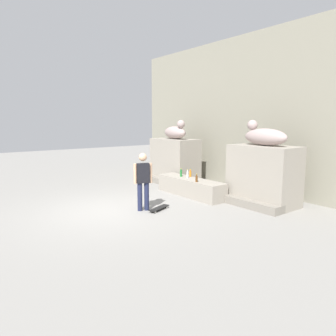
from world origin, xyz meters
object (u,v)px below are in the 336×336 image
object	(u,v)px
skater	(143,179)
bottle_clear	(187,174)
bottle_brown	(197,179)
bottle_green	(181,173)
statue_reclining_right	(264,136)
statue_reclining_left	(175,132)
skateboard	(159,208)
bottle_orange	(190,174)

from	to	relation	value
skater	bottle_clear	bearing A→B (deg)	-142.34
skater	bottle_brown	size ratio (longest dim) A/B	6.32
skater	bottle_brown	bearing A→B (deg)	-159.86
skater	bottle_green	size ratio (longest dim) A/B	5.57
bottle_brown	bottle_clear	distance (m)	0.75
skater	bottle_green	distance (m)	2.51
skater	statue_reclining_right	bearing A→B (deg)	174.73
statue_reclining_left	statue_reclining_right	world-z (taller)	same
skateboard	bottle_orange	xyz separation A→B (m)	(-1.08, 2.14, 0.64)
statue_reclining_left	bottle_green	bearing A→B (deg)	-20.05
statue_reclining_left	bottle_orange	world-z (taller)	statue_reclining_left
bottle_brown	skater	bearing A→B (deg)	-90.50
statue_reclining_right	bottle_clear	distance (m)	2.91
skater	bottle_orange	xyz separation A→B (m)	(-0.82, 2.51, -0.21)
skateboard	bottle_brown	size ratio (longest dim) A/B	3.10
skateboard	bottle_orange	distance (m)	2.48
statue_reclining_left	skater	xyz separation A→B (m)	(2.71, -3.33, -1.19)
bottle_orange	bottle_clear	bearing A→B (deg)	-63.02
skateboard	bottle_green	xyz separation A→B (m)	(-1.31, 1.90, 0.66)
statue_reclining_right	bottle_orange	bearing A→B (deg)	26.43
skater	bottle_green	bearing A→B (deg)	-134.70
skater	bottle_brown	world-z (taller)	skater
statue_reclining_right	skater	distance (m)	3.90
skateboard	bottle_green	size ratio (longest dim) A/B	2.73
statue_reclining_left	bottle_brown	xyz separation A→B (m)	(2.73, -1.27, -1.41)
bottle_green	bottle_clear	xyz separation A→B (m)	(0.35, 0.00, 0.00)
statue_reclining_right	bottle_brown	size ratio (longest dim) A/B	6.29
statue_reclining_right	skater	xyz separation A→B (m)	(-1.62, -3.34, -1.19)
bottle_clear	bottle_orange	bearing A→B (deg)	116.98
bottle_green	skateboard	bearing A→B (deg)	-55.45
bottle_clear	bottle_orange	distance (m)	0.27
bottle_brown	bottle_orange	distance (m)	0.95
statue_reclining_right	skater	size ratio (longest dim) A/B	0.99
bottle_green	bottle_orange	world-z (taller)	bottle_green
bottle_clear	statue_reclining_right	bearing A→B (deg)	24.60
bottle_green	bottle_orange	size ratio (longest dim) A/B	1.10
skater	statue_reclining_left	bearing A→B (deg)	-120.19
statue_reclining_right	bottle_green	size ratio (longest dim) A/B	5.54
bottle_brown	bottle_orange	bearing A→B (deg)	151.28
skateboard	bottle_clear	bearing A→B (deg)	-174.15
statue_reclining_right	bottle_brown	world-z (taller)	statue_reclining_right
statue_reclining_left	bottle_green	distance (m)	2.41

